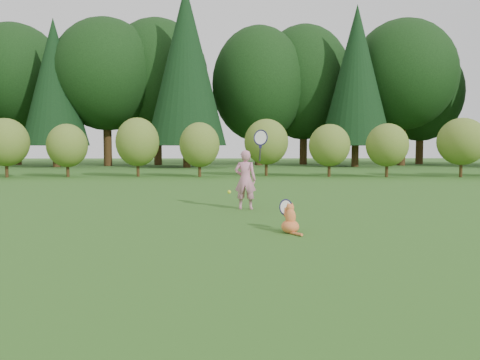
{
  "coord_description": "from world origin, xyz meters",
  "views": [
    {
      "loc": [
        -0.07,
        -8.76,
        1.37
      ],
      "look_at": [
        0.2,
        0.8,
        0.7
      ],
      "focal_mm": 35.0,
      "sensor_mm": 36.0,
      "label": 1
    }
  ],
  "objects": [
    {
      "name": "shrub_row",
      "position": [
        0.0,
        13.0,
        1.4
      ],
      "size": [
        28.0,
        3.0,
        2.8
      ],
      "primitive_type": null,
      "color": "#546C21",
      "rests_on": "ground"
    },
    {
      "name": "tennis_ball",
      "position": [
        -0.03,
        -0.22,
        0.55
      ],
      "size": [
        0.07,
        0.07,
        0.07
      ],
      "color": "#C8D118",
      "rests_on": "ground"
    },
    {
      "name": "ground",
      "position": [
        0.0,
        0.0,
        0.0
      ],
      "size": [
        100.0,
        100.0,
        0.0
      ],
      "primitive_type": "plane",
      "color": "#254B15",
      "rests_on": "ground"
    },
    {
      "name": "cat",
      "position": [
        0.94,
        -1.35,
        0.25
      ],
      "size": [
        0.35,
        0.64,
        0.67
      ],
      "rotation": [
        0.0,
        0.0,
        0.06
      ],
      "color": "#D85829",
      "rests_on": "ground"
    },
    {
      "name": "woodland_backdrop",
      "position": [
        0.0,
        23.0,
        7.5
      ],
      "size": [
        48.0,
        10.0,
        15.0
      ],
      "primitive_type": null,
      "color": "black",
      "rests_on": "ground"
    },
    {
      "name": "child",
      "position": [
        0.35,
        1.52,
        0.69
      ],
      "size": [
        0.76,
        0.5,
        1.95
      ],
      "rotation": [
        0.0,
        0.0,
        2.99
      ],
      "color": "pink",
      "rests_on": "ground"
    }
  ]
}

